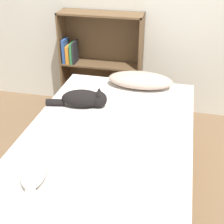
# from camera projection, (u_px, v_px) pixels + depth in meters

# --- Properties ---
(ground_plane) EXTENTS (8.00, 8.00, 0.00)m
(ground_plane) POSITION_uv_depth(u_px,v_px,m) (108.00, 191.00, 2.54)
(ground_plane) COLOR brown
(bed) EXTENTS (1.25, 2.02, 0.56)m
(bed) POSITION_uv_depth(u_px,v_px,m) (108.00, 165.00, 2.40)
(bed) COLOR #99754C
(bed) RESTS_ON ground_plane
(pillow) EXTENTS (0.60, 0.29, 0.14)m
(pillow) POSITION_uv_depth(u_px,v_px,m) (140.00, 80.00, 2.90)
(pillow) COLOR #B29E8E
(pillow) RESTS_ON bed
(cat_light) EXTENTS (0.26, 0.53, 0.14)m
(cat_light) POSITION_uv_depth(u_px,v_px,m) (35.00, 166.00, 1.86)
(cat_light) COLOR white
(cat_light) RESTS_ON bed
(cat_dark) EXTENTS (0.51, 0.22, 0.16)m
(cat_dark) POSITION_uv_depth(u_px,v_px,m) (84.00, 99.00, 2.58)
(cat_dark) COLOR black
(cat_dark) RESTS_ON bed
(bookshelf) EXTENTS (0.89, 0.26, 1.11)m
(bookshelf) POSITION_uv_depth(u_px,v_px,m) (100.00, 61.00, 3.48)
(bookshelf) COLOR brown
(bookshelf) RESTS_ON ground_plane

